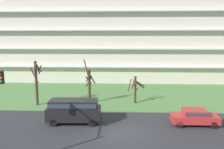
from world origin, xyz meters
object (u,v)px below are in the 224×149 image
at_px(tree_far_left, 36,81).
at_px(van_black_near_left, 74,109).
at_px(tree_center, 135,88).
at_px(tree_left, 89,84).
at_px(sedan_red_center_left, 194,116).

xyz_separation_m(tree_far_left, van_black_near_left, (5.76, -5.66, -1.66)).
height_order(tree_far_left, tree_center, tree_far_left).
bearing_deg(tree_far_left, tree_center, 6.59).
distance_m(tree_left, tree_center, 5.87).
relative_size(tree_far_left, tree_center, 1.57).
relative_size(tree_far_left, tree_left, 0.98).
bearing_deg(tree_far_left, sedan_red_center_left, -18.01).
xyz_separation_m(van_black_near_left, sedan_red_center_left, (11.66, 0.00, -0.52)).
xyz_separation_m(tree_far_left, tree_center, (12.14, 1.40, -1.07)).
xyz_separation_m(tree_far_left, tree_left, (6.30, 1.18, -0.53)).
distance_m(van_black_near_left, sedan_red_center_left, 11.67).
height_order(tree_center, van_black_near_left, tree_center).
relative_size(tree_center, sedan_red_center_left, 0.80).
bearing_deg(sedan_red_center_left, tree_center, -52.98).
xyz_separation_m(tree_far_left, sedan_red_center_left, (17.42, -5.66, -2.18)).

